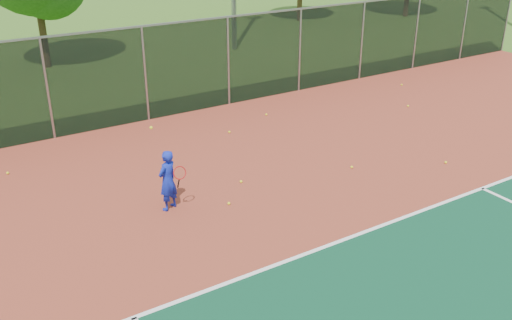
{
  "coord_description": "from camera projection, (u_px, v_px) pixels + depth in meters",
  "views": [
    {
      "loc": [
        -9.34,
        -4.58,
        6.37
      ],
      "look_at": [
        -3.3,
        5.0,
        1.3
      ],
      "focal_mm": 40.0,
      "sensor_mm": 36.0,
      "label": 1
    }
  ],
  "objects": [
    {
      "name": "court_apron",
      "position": [
        460.0,
        230.0,
        12.23
      ],
      "size": [
        30.0,
        20.0,
        0.02
      ],
      "primitive_type": "cube",
      "color": "#973B26",
      "rests_on": "ground"
    },
    {
      "name": "practice_ball_1",
      "position": [
        352.0,
        167.0,
        15.04
      ],
      "size": [
        0.07,
        0.07,
        0.07
      ],
      "primitive_type": "sphere",
      "color": "yellow",
      "rests_on": "court_apron"
    },
    {
      "name": "practice_ball_5",
      "position": [
        446.0,
        162.0,
        15.31
      ],
      "size": [
        0.07,
        0.07,
        0.07
      ],
      "primitive_type": "sphere",
      "color": "yellow",
      "rests_on": "court_apron"
    },
    {
      "name": "practice_ball_7",
      "position": [
        408.0,
        106.0,
        19.61
      ],
      "size": [
        0.07,
        0.07,
        0.07
      ],
      "primitive_type": "sphere",
      "color": "yellow",
      "rests_on": "court_apron"
    },
    {
      "name": "practice_ball_0",
      "position": [
        266.0,
        114.0,
        18.81
      ],
      "size": [
        0.07,
        0.07,
        0.07
      ],
      "primitive_type": "sphere",
      "color": "yellow",
      "rests_on": "court_apron"
    },
    {
      "name": "practice_ball_3",
      "position": [
        229.0,
        132.0,
        17.36
      ],
      "size": [
        0.07,
        0.07,
        0.07
      ],
      "primitive_type": "sphere",
      "color": "yellow",
      "rests_on": "court_apron"
    },
    {
      "name": "tennis_player",
      "position": [
        168.0,
        180.0,
        12.76
      ],
      "size": [
        0.62,
        0.68,
        2.03
      ],
      "color": "#1223AD",
      "rests_on": "court_apron"
    },
    {
      "name": "practice_ball_6",
      "position": [
        8.0,
        173.0,
        14.7
      ],
      "size": [
        0.07,
        0.07,
        0.07
      ],
      "primitive_type": "sphere",
      "color": "yellow",
      "rests_on": "court_apron"
    },
    {
      "name": "practice_ball_8",
      "position": [
        241.0,
        182.0,
        14.25
      ],
      "size": [
        0.07,
        0.07,
        0.07
      ],
      "primitive_type": "sphere",
      "color": "yellow",
      "rests_on": "court_apron"
    },
    {
      "name": "practice_ball_4",
      "position": [
        402.0,
        85.0,
        21.93
      ],
      "size": [
        0.07,
        0.07,
        0.07
      ],
      "primitive_type": "sphere",
      "color": "yellow",
      "rests_on": "court_apron"
    },
    {
      "name": "fence_back",
      "position": [
        228.0,
        60.0,
        19.31
      ],
      "size": [
        30.0,
        0.06,
        3.03
      ],
      "color": "black",
      "rests_on": "court_apron"
    },
    {
      "name": "practice_ball_2",
      "position": [
        229.0,
        203.0,
        13.21
      ],
      "size": [
        0.07,
        0.07,
        0.07
      ],
      "primitive_type": "sphere",
      "color": "yellow",
      "rests_on": "court_apron"
    }
  ]
}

